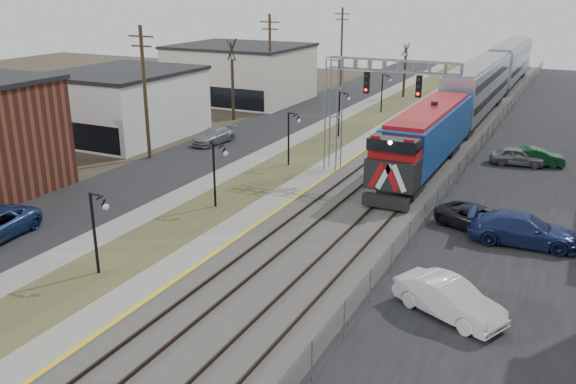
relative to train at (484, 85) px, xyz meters
The scene contains 21 objects.
street_west 26.04m from the train, 131.06° to the right, with size 7.00×120.00×0.04m, color black.
sidewalk 23.35m from the train, 122.64° to the right, with size 2.00×120.00×0.08m, color gray.
grass_median 21.89m from the train, 115.96° to the right, with size 4.00×120.00×0.06m, color #414525.
platform 20.76m from the train, 108.42° to the right, with size 2.00×120.00×0.24m, color gray.
ballast_bed 19.77m from the train, 94.40° to the right, with size 8.00×120.00×0.20m, color #595651.
platform_edge 20.48m from the train, 106.06° to the right, with size 0.24×120.00×0.01m, color gold.
track_near 20.00m from the train, 100.17° to the right, with size 1.58×120.00×0.15m.
track_far 19.69m from the train, 90.00° to the right, with size 1.58×120.00×0.15m.
train is the anchor object (origin of this frame).
signal_gantry 27.00m from the train, 99.17° to the right, with size 9.00×1.07×8.15m.
lampposts 37.47m from the train, 104.69° to the right, with size 0.14×62.14×4.00m.
utility_poles 35.72m from the train, 124.12° to the right, with size 0.28×80.28×10.00m.
fence 19.81m from the train, 82.12° to the right, with size 0.04×120.00×1.60m, color gray.
buildings_west 40.26m from the train, 131.16° to the right, with size 14.00×67.00×7.00m.
bare_trees 23.95m from the train, 139.34° to the right, with size 12.30×42.30×5.95m.
car_lot_b 43.65m from the train, 82.21° to the right, with size 1.62×4.64×1.53m, color white.
car_lot_c 33.84m from the train, 80.84° to the right, with size 2.17×4.70×1.31m, color black.
car_lot_d 35.15m from the train, 77.23° to the right, with size 2.24×5.50×1.60m, color navy.
car_lot_e 19.97m from the train, 73.25° to the right, with size 1.58×3.93×1.34m, color gray.
car_lot_f 19.89m from the train, 69.29° to the right, with size 1.38×3.95×1.30m, color #0C3C1C.
car_street_b 29.67m from the train, 127.56° to the right, with size 1.82×4.49×1.30m, color gray.
Camera 1 is at (15.24, -11.05, 12.76)m, focal length 38.00 mm.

